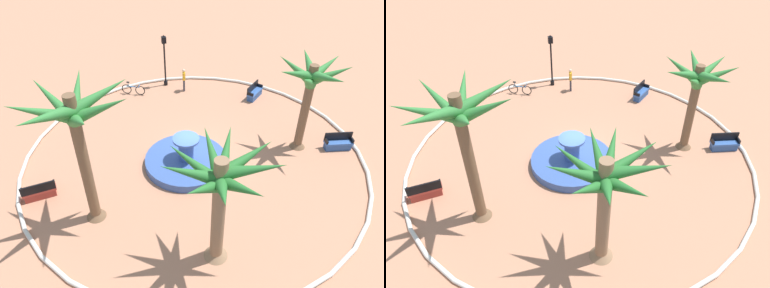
% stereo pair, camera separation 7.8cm
% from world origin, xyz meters
% --- Properties ---
extents(ground_plane, '(80.00, 80.00, 0.00)m').
position_xyz_m(ground_plane, '(0.00, 0.00, 0.00)').
color(ground_plane, tan).
extents(plaza_curb, '(18.80, 18.80, 0.20)m').
position_xyz_m(plaza_curb, '(0.00, 0.00, 0.10)').
color(plaza_curb, silver).
rests_on(plaza_curb, ground).
extents(fountain, '(4.45, 4.45, 1.79)m').
position_xyz_m(fountain, '(0.61, 0.64, 0.28)').
color(fountain, '#38569E').
rests_on(fountain, ground).
extents(palm_tree_near_fountain, '(4.09, 4.18, 5.39)m').
position_xyz_m(palm_tree_near_fountain, '(-6.02, 0.50, 4.05)').
color(palm_tree_near_fountain, brown).
rests_on(palm_tree_near_fountain, ground).
extents(palm_tree_by_curb, '(4.40, 4.32, 5.48)m').
position_xyz_m(palm_tree_by_curb, '(0.63, 6.64, 4.10)').
color(palm_tree_by_curb, '#8E6B4C').
rests_on(palm_tree_by_curb, ground).
extents(palm_tree_mid_plaza, '(4.63, 4.51, 6.73)m').
position_xyz_m(palm_tree_mid_plaza, '(5.47, 3.34, 5.07)').
color(palm_tree_mid_plaza, brown).
rests_on(palm_tree_mid_plaza, ground).
extents(bench_east, '(1.66, 0.73, 1.00)m').
position_xyz_m(bench_east, '(-8.16, 1.19, 0.35)').
color(bench_east, '#335BA8').
rests_on(bench_east, ground).
extents(bench_west, '(1.66, 0.77, 1.00)m').
position_xyz_m(bench_west, '(8.11, 1.47, 0.35)').
color(bench_west, '#B73D33').
rests_on(bench_west, ground).
extents(bench_north, '(1.50, 1.47, 1.00)m').
position_xyz_m(bench_north, '(-5.57, -5.38, 0.35)').
color(bench_north, '#335BA8').
rests_on(bench_north, ground).
extents(lamppost, '(0.32, 0.32, 3.83)m').
position_xyz_m(lamppost, '(0.17, -8.59, 2.25)').
color(lamppost, black).
rests_on(lamppost, ground).
extents(bicycle_red_frame, '(1.60, 0.77, 0.94)m').
position_xyz_m(bicycle_red_frame, '(2.64, -7.72, 0.38)').
color(bicycle_red_frame, black).
rests_on(bicycle_red_frame, ground).
extents(person_cyclist_helmet, '(0.26, 0.52, 1.69)m').
position_xyz_m(person_cyclist_helmet, '(-0.98, -7.45, 0.95)').
color(person_cyclist_helmet, '#33333D').
rests_on(person_cyclist_helmet, ground).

